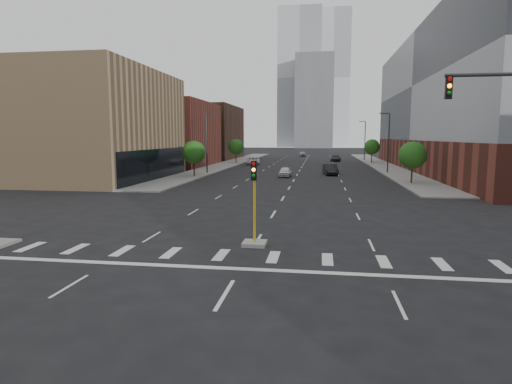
% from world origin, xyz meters
% --- Properties ---
extents(ground, '(400.00, 400.00, 0.00)m').
position_xyz_m(ground, '(0.00, 0.00, 0.00)').
color(ground, black).
rests_on(ground, ground).
extents(sidewalk_left_far, '(5.00, 92.00, 0.15)m').
position_xyz_m(sidewalk_left_far, '(-15.00, 74.00, 0.07)').
color(sidewalk_left_far, gray).
rests_on(sidewalk_left_far, ground).
extents(sidewalk_right_far, '(5.00, 92.00, 0.15)m').
position_xyz_m(sidewalk_right_far, '(15.00, 74.00, 0.07)').
color(sidewalk_right_far, gray).
rests_on(sidewalk_right_far, ground).
extents(building_left_mid, '(20.00, 24.00, 14.00)m').
position_xyz_m(building_left_mid, '(-27.50, 40.00, 7.00)').
color(building_left_mid, tan).
rests_on(building_left_mid, ground).
extents(building_left_far_a, '(20.00, 22.00, 12.00)m').
position_xyz_m(building_left_far_a, '(-27.50, 66.00, 6.00)').
color(building_left_far_a, brown).
rests_on(building_left_far_a, ground).
extents(building_left_far_b, '(20.00, 24.00, 13.00)m').
position_xyz_m(building_left_far_b, '(-27.50, 92.00, 6.50)').
color(building_left_far_b, brown).
rests_on(building_left_far_b, ground).
extents(building_right_main, '(24.00, 70.00, 22.00)m').
position_xyz_m(building_right_main, '(29.50, 60.00, 11.00)').
color(building_right_main, brown).
rests_on(building_right_main, ground).
extents(tower_left, '(22.00, 22.00, 70.00)m').
position_xyz_m(tower_left, '(-8.00, 220.00, 35.00)').
color(tower_left, '#B2B7BC').
rests_on(tower_left, ground).
extents(tower_right, '(20.00, 20.00, 80.00)m').
position_xyz_m(tower_right, '(10.00, 260.00, 40.00)').
color(tower_right, '#B2B7BC').
rests_on(tower_right, ground).
extents(tower_mid, '(18.00, 18.00, 44.00)m').
position_xyz_m(tower_mid, '(0.00, 200.00, 22.00)').
color(tower_mid, slate).
rests_on(tower_mid, ground).
extents(median_traffic_signal, '(1.20, 1.20, 4.40)m').
position_xyz_m(median_traffic_signal, '(0.00, 8.97, 0.97)').
color(median_traffic_signal, '#999993').
rests_on(median_traffic_signal, ground).
extents(streetlight_right_a, '(1.60, 0.22, 9.07)m').
position_xyz_m(streetlight_right_a, '(13.41, 55.00, 5.01)').
color(streetlight_right_a, '#2D2D30').
rests_on(streetlight_right_a, ground).
extents(streetlight_right_b, '(1.60, 0.22, 9.07)m').
position_xyz_m(streetlight_right_b, '(13.41, 90.00, 5.01)').
color(streetlight_right_b, '#2D2D30').
rests_on(streetlight_right_b, ground).
extents(streetlight_left, '(1.60, 0.22, 9.07)m').
position_xyz_m(streetlight_left, '(-13.41, 50.00, 5.01)').
color(streetlight_left, '#2D2D30').
rests_on(streetlight_left, ground).
extents(tree_left_near, '(3.20, 3.20, 4.85)m').
position_xyz_m(tree_left_near, '(-14.00, 45.00, 3.39)').
color(tree_left_near, '#382619').
rests_on(tree_left_near, ground).
extents(tree_left_far, '(3.20, 3.20, 4.85)m').
position_xyz_m(tree_left_far, '(-14.00, 75.00, 3.39)').
color(tree_left_far, '#382619').
rests_on(tree_left_far, ground).
extents(tree_right_near, '(3.20, 3.20, 4.85)m').
position_xyz_m(tree_right_near, '(14.00, 40.00, 3.39)').
color(tree_right_near, '#382619').
rests_on(tree_right_near, ground).
extents(tree_right_far, '(3.20, 3.20, 4.85)m').
position_xyz_m(tree_right_far, '(14.00, 80.00, 3.39)').
color(tree_right_far, '#382619').
rests_on(tree_right_far, ground).
extents(car_near_left, '(1.67, 4.06, 1.38)m').
position_xyz_m(car_near_left, '(-1.50, 46.95, 0.69)').
color(car_near_left, silver).
rests_on(car_near_left, ground).
extents(car_mid_right, '(2.32, 5.10, 1.62)m').
position_xyz_m(car_mid_right, '(4.80, 50.83, 0.81)').
color(car_mid_right, black).
rests_on(car_mid_right, ground).
extents(car_far_left, '(3.31, 5.80, 1.53)m').
position_xyz_m(car_far_left, '(-9.85, 71.55, 0.76)').
color(car_far_left, silver).
rests_on(car_far_left, ground).
extents(car_deep_right, '(2.58, 5.11, 1.42)m').
position_xyz_m(car_deep_right, '(6.75, 85.09, 0.71)').
color(car_deep_right, black).
rests_on(car_deep_right, ground).
extents(car_distant, '(2.04, 4.17, 1.37)m').
position_xyz_m(car_distant, '(-1.58, 108.44, 0.69)').
color(car_distant, '#A6A6AA').
rests_on(car_distant, ground).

